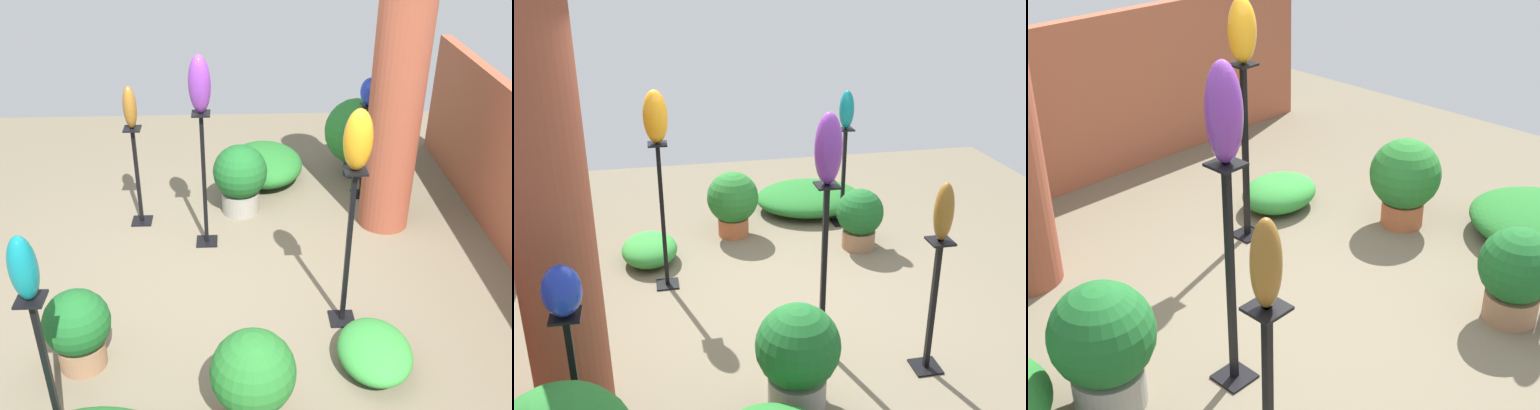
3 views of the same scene
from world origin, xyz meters
The scene contains 11 objects.
ground_plane centered at (0.00, 0.00, 0.00)m, with size 8.00×8.00×0.00m, color #6B604C.
brick_wall_back centered at (0.00, 2.63, 0.71)m, with size 5.60×0.12×1.42m, color #9E5138.
pedestal_amber centered at (0.55, 0.93, 0.62)m, with size 0.20×0.20×1.34m.
pedestal_violet centered at (-0.63, -0.18, 0.61)m, with size 0.20×0.20×1.32m.
art_vase_amber centered at (0.55, 0.93, 1.56)m, with size 0.19×0.20×0.45m, color orange.
art_vase_violet centered at (-0.63, -0.18, 1.58)m, with size 0.18×0.19×0.51m, color #6B2D8C.
art_vase_bronze centered at (-1.04, -0.85, 1.23)m, with size 0.14×0.13×0.41m, color brown.
potted_plant_walkway_edge centered at (1.51, 0.18, 0.39)m, with size 0.55×0.55×0.70m.
potted_plant_mid_right centered at (-1.22, 0.16, 0.40)m, with size 0.56×0.56×0.74m.
potted_plant_front_left centered at (0.95, -1.03, 0.34)m, with size 0.48×0.48×0.63m.
foliage_bed_west centered at (1.05, 1.08, 0.13)m, with size 0.67×0.53×0.26m, color #338C38.
Camera 3 is at (-2.71, -2.52, 2.71)m, focal length 50.00 mm.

